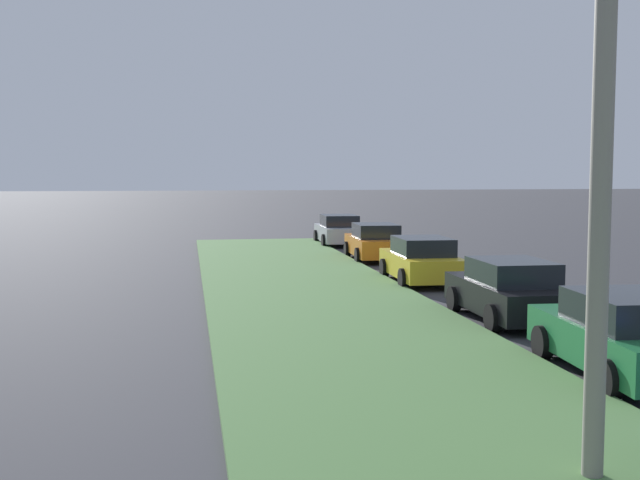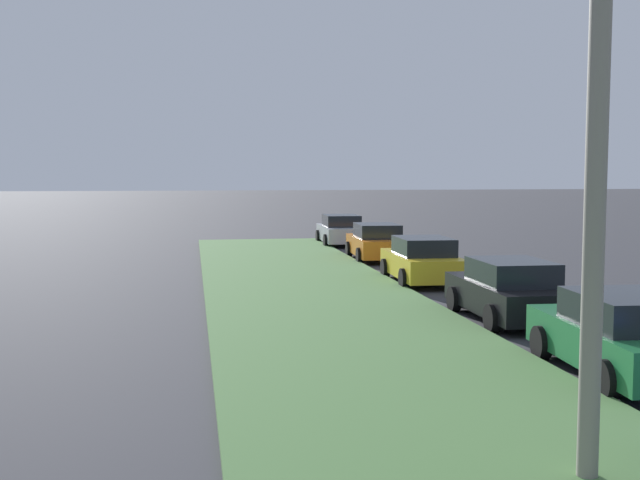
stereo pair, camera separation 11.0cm
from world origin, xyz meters
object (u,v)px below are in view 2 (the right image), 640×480
object	(u,v)px
parked_car_orange	(376,242)
streetlight	(627,95)
parked_car_black	(509,291)
parked_car_yellow	(422,261)
parked_car_green	(623,336)
parked_car_silver	(341,230)

from	to	relation	value
parked_car_orange	streetlight	size ratio (longest dim) A/B	0.58
parked_car_black	parked_car_yellow	size ratio (longest dim) A/B	0.99
parked_car_green	parked_car_black	distance (m)	5.26
parked_car_black	streetlight	world-z (taller)	streetlight
parked_car_black	parked_car_yellow	distance (m)	6.57
parked_car_orange	parked_car_silver	xyz separation A→B (m)	(6.70, 0.20, 0.00)
parked_car_black	streetlight	distance (m)	10.63
parked_car_green	parked_car_orange	xyz separation A→B (m)	(18.44, 0.03, 0.00)
parked_car_black	parked_car_orange	bearing A→B (deg)	1.38
parked_car_black	parked_car_silver	size ratio (longest dim) A/B	1.00
parked_car_orange	parked_car_green	bearing A→B (deg)	-177.43
parked_car_green	parked_car_orange	world-z (taller)	same
parked_car_silver	parked_car_yellow	bearing A→B (deg)	-178.01
parked_car_green	streetlight	xyz separation A→B (m)	(-4.34, 2.59, 3.67)
parked_car_black	parked_car_orange	size ratio (longest dim) A/B	0.99
parked_car_silver	parked_car_black	bearing A→B (deg)	-177.63
parked_car_orange	parked_car_silver	size ratio (longest dim) A/B	1.01
parked_car_green	streetlight	world-z (taller)	streetlight
parked_car_silver	streetlight	size ratio (longest dim) A/B	0.58
parked_car_silver	streetlight	distance (m)	29.80
parked_car_green	parked_car_orange	size ratio (longest dim) A/B	1.00
parked_car_orange	streetlight	distance (m)	23.22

